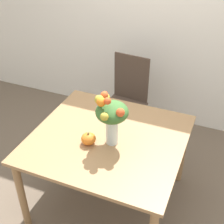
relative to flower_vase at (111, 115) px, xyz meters
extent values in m
plane|color=brown|center=(-0.05, 0.05, -1.00)|extent=(12.00, 12.00, 0.00)
cube|color=white|center=(-0.05, 1.57, 0.35)|extent=(8.00, 0.06, 2.70)
cube|color=#9E754C|center=(-0.05, 0.05, -0.28)|extent=(1.20, 1.13, 0.03)
cylinder|color=#9E754C|center=(-0.59, -0.46, -0.64)|extent=(0.06, 0.06, 0.71)
cylinder|color=#9E754C|center=(-0.59, 0.55, -0.64)|extent=(0.06, 0.06, 0.71)
cylinder|color=#9E754C|center=(0.49, 0.55, -0.64)|extent=(0.06, 0.06, 0.71)
cylinder|color=silver|center=(0.01, 0.00, -0.14)|extent=(0.09, 0.09, 0.24)
cylinder|color=silver|center=(0.01, 0.00, -0.21)|extent=(0.08, 0.08, 0.11)
cylinder|color=#38662D|center=(0.03, 0.00, -0.11)|extent=(0.01, 0.01, 0.28)
cylinder|color=#38662D|center=(0.01, 0.02, -0.11)|extent=(0.01, 0.00, 0.28)
cylinder|color=#38662D|center=(-0.01, 0.01, -0.11)|extent=(0.01, 0.01, 0.28)
cylinder|color=#38662D|center=(-0.01, -0.01, -0.11)|extent=(0.01, 0.01, 0.28)
cylinder|color=#38662D|center=(0.01, -0.02, -0.11)|extent=(0.01, 0.01, 0.28)
ellipsoid|color=#38662D|center=(0.01, 0.00, 0.02)|extent=(0.25, 0.25, 0.15)
sphere|color=#AD9E33|center=(-0.08, 0.09, 0.08)|extent=(0.07, 0.07, 0.07)
sphere|color=orange|center=(-0.05, -0.07, 0.14)|extent=(0.07, 0.07, 0.07)
sphere|color=yellow|center=(-0.08, 0.06, 0.09)|extent=(0.07, 0.07, 0.07)
sphere|color=#AD9E33|center=(-0.08, -0.03, 0.13)|extent=(0.07, 0.07, 0.07)
sphere|color=#AD9E33|center=(0.01, -0.14, 0.07)|extent=(0.06, 0.06, 0.06)
sphere|color=#D64C23|center=(-0.07, 0.05, 0.12)|extent=(0.06, 0.06, 0.06)
sphere|color=#D64C23|center=(-0.07, 0.06, 0.13)|extent=(0.05, 0.05, 0.05)
sphere|color=#D64C23|center=(0.09, -0.05, 0.08)|extent=(0.06, 0.06, 0.06)
sphere|color=#D64C23|center=(0.00, -0.07, 0.16)|extent=(0.05, 0.05, 0.05)
ellipsoid|color=orange|center=(-0.15, -0.08, -0.21)|extent=(0.11, 0.11, 0.09)
cylinder|color=brown|center=(-0.15, -0.08, -0.17)|extent=(0.02, 0.02, 0.02)
cube|color=#47382D|center=(-0.24, 0.90, -0.55)|extent=(0.46, 0.46, 0.02)
cylinder|color=#47382D|center=(-0.42, 0.75, -0.78)|extent=(0.04, 0.04, 0.44)
cylinder|color=#47382D|center=(-0.09, 0.72, -0.78)|extent=(0.04, 0.04, 0.44)
cylinder|color=#47382D|center=(-0.39, 1.08, -0.78)|extent=(0.04, 0.04, 0.44)
cylinder|color=#47382D|center=(-0.06, 1.05, -0.78)|extent=(0.04, 0.04, 0.44)
cube|color=#47382D|center=(-0.22, 1.10, -0.28)|extent=(0.40, 0.05, 0.52)
camera|label=1|loc=(0.73, -1.74, 1.30)|focal=50.00mm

